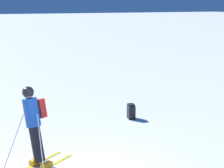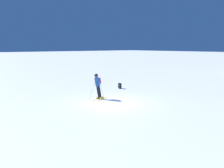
# 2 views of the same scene
# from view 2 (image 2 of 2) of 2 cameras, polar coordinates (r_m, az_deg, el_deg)

# --- Properties ---
(ground_plane) EXTENTS (300.00, 300.00, 0.00)m
(ground_plane) POSITION_cam_2_polar(r_m,az_deg,el_deg) (15.14, -0.12, -4.85)
(ground_plane) COLOR white
(skier) EXTENTS (1.45, 1.78, 1.90)m
(skier) POSITION_cam_2_polar(r_m,az_deg,el_deg) (16.04, -3.72, -0.16)
(skier) COLOR yellow
(skier) RESTS_ON ground
(spare_backpack) EXTENTS (0.35, 0.29, 0.50)m
(spare_backpack) POSITION_cam_2_polar(r_m,az_deg,el_deg) (20.10, 2.03, -0.48)
(spare_backpack) COLOR black
(spare_backpack) RESTS_ON ground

